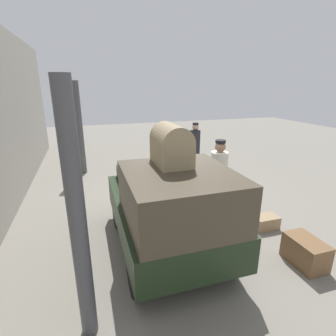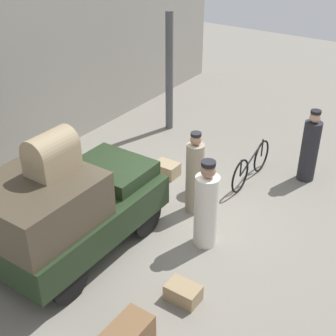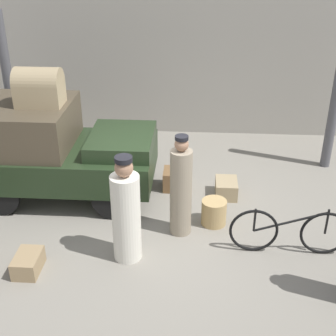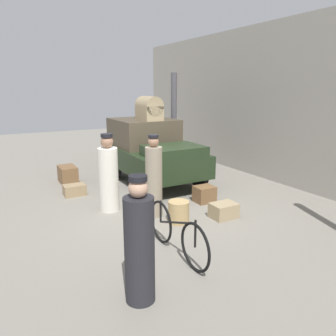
{
  "view_description": "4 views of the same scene",
  "coord_description": "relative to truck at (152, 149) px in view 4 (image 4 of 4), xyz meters",
  "views": [
    {
      "loc": [
        -6.05,
        2.18,
        3.07
      ],
      "look_at": [
        0.2,
        0.2,
        0.95
      ],
      "focal_mm": 28.0,
      "sensor_mm": 36.0,
      "label": 1
    },
    {
      "loc": [
        -6.41,
        -4.29,
        5.6
      ],
      "look_at": [
        0.2,
        0.2,
        0.95
      ],
      "focal_mm": 50.0,
      "sensor_mm": 36.0,
      "label": 2
    },
    {
      "loc": [
        0.65,
        -6.8,
        4.61
      ],
      "look_at": [
        0.2,
        0.2,
        0.95
      ],
      "focal_mm": 50.0,
      "sensor_mm": 36.0,
      "label": 3
    },
    {
      "loc": [
        6.37,
        -3.26,
        2.69
      ],
      "look_at": [
        0.2,
        0.2,
        0.95
      ],
      "focal_mm": 35.0,
      "sensor_mm": 36.0,
      "label": 4
    }
  ],
  "objects": [
    {
      "name": "ground_plane",
      "position": [
        1.96,
        -0.87,
        -0.96
      ],
      "size": [
        30.0,
        30.0,
        0.0
      ],
      "primitive_type": "plane",
      "color": "gray"
    },
    {
      "name": "station_building_facade",
      "position": [
        1.96,
        3.21,
        1.29
      ],
      "size": [
        16.0,
        0.15,
        4.5
      ],
      "color": "gray",
      "rests_on": "ground"
    },
    {
      "name": "canopy_pillar_left",
      "position": [
        -1.3,
        1.49,
        0.62
      ],
      "size": [
        0.2,
        0.2,
        3.17
      ],
      "color": "#4C4C51",
      "rests_on": "ground"
    },
    {
      "name": "truck",
      "position": [
        0.0,
        0.0,
        0.0
      ],
      "size": [
        3.29,
        1.81,
        1.79
      ],
      "color": "black",
      "rests_on": "ground"
    },
    {
      "name": "bicycle",
      "position": [
        4.1,
        -1.6,
        -0.57
      ],
      "size": [
        1.85,
        0.04,
        0.81
      ],
      "color": "black",
      "rests_on": "ground"
    },
    {
      "name": "wicker_basket",
      "position": [
        2.96,
        -0.87,
        -0.74
      ],
      "size": [
        0.43,
        0.43,
        0.45
      ],
      "color": "tan",
      "rests_on": "ground"
    },
    {
      "name": "porter_lifting_near_truck",
      "position": [
        2.4,
        -1.14,
        -0.15
      ],
      "size": [
        0.36,
        0.36,
        1.76
      ],
      "color": "gray",
      "rests_on": "ground"
    },
    {
      "name": "porter_with_bicycle",
      "position": [
        4.89,
        -2.61,
        -0.19
      ],
      "size": [
        0.39,
        0.39,
        1.68
      ],
      "color": "#232328",
      "rests_on": "ground"
    },
    {
      "name": "conductor_in_dark_uniform",
      "position": [
        1.61,
        -1.87,
        -0.18
      ],
      "size": [
        0.44,
        0.44,
        1.73
      ],
      "color": "silver",
      "rests_on": "ground"
    },
    {
      "name": "suitcase_small_leather",
      "position": [
        2.2,
        0.31,
        -0.77
      ],
      "size": [
        0.4,
        0.46,
        0.39
      ],
      "color": "brown",
      "rests_on": "ground"
    },
    {
      "name": "trunk_umber_medium",
      "position": [
        0.17,
        -2.31,
        -0.82
      ],
      "size": [
        0.36,
        0.54,
        0.28
      ],
      "color": "#937A56",
      "rests_on": "ground"
    },
    {
      "name": "trunk_large_brown",
      "position": [
        -1.08,
        -2.19,
        -0.72
      ],
      "size": [
        0.73,
        0.45,
        0.48
      ],
      "color": "brown",
      "rests_on": "ground"
    },
    {
      "name": "trunk_wicker_pale",
      "position": [
        3.22,
        0.09,
        -0.8
      ],
      "size": [
        0.41,
        0.54,
        0.31
      ],
      "color": "#9E8966",
      "rests_on": "ground"
    },
    {
      "name": "trunk_on_truck_roof",
      "position": [
        -0.13,
        -0.0,
        1.14
      ],
      "size": [
        0.79,
        0.53,
        0.67
      ],
      "color": "#9E8966",
      "rests_on": "truck"
    }
  ]
}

